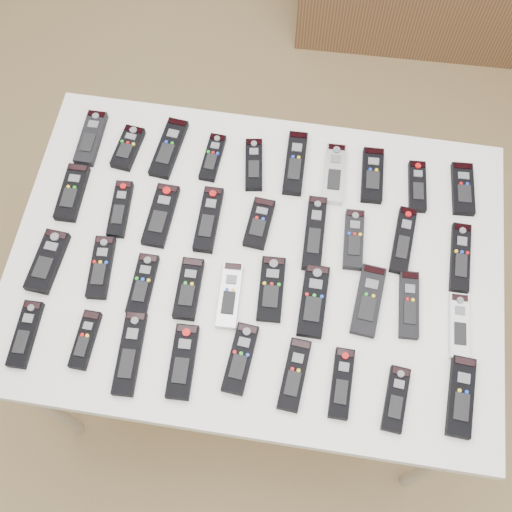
# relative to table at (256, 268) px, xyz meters

# --- Properties ---
(ground) EXTENTS (4.00, 4.00, 0.00)m
(ground) POSITION_rel_table_xyz_m (-0.08, -0.14, -0.72)
(ground) COLOR #967A4C
(ground) RESTS_ON ground
(room_shell) EXTENTS (4.04, 4.04, 2.72)m
(room_shell) POSITION_rel_table_xyz_m (-0.08, -0.14, 0.99)
(room_shell) COLOR silver
(room_shell) RESTS_ON ground
(table) EXTENTS (1.25, 0.88, 0.78)m
(table) POSITION_rel_table_xyz_m (0.00, 0.00, 0.00)
(table) COLOR white
(table) RESTS_ON ground
(remote_0) EXTENTS (0.05, 0.17, 0.02)m
(remote_0) POSITION_rel_table_xyz_m (-0.51, 0.29, 0.07)
(remote_0) COLOR black
(remote_0) RESTS_ON table
(remote_1) EXTENTS (0.07, 0.14, 0.02)m
(remote_1) POSITION_rel_table_xyz_m (-0.40, 0.27, 0.07)
(remote_1) COLOR black
(remote_1) RESTS_ON table
(remote_2) EXTENTS (0.08, 0.19, 0.02)m
(remote_2) POSITION_rel_table_xyz_m (-0.29, 0.29, 0.07)
(remote_2) COLOR black
(remote_2) RESTS_ON table
(remote_3) EXTENTS (0.05, 0.15, 0.02)m
(remote_3) POSITION_rel_table_xyz_m (-0.16, 0.28, 0.07)
(remote_3) COLOR black
(remote_3) RESTS_ON table
(remote_4) EXTENTS (0.07, 0.16, 0.02)m
(remote_4) POSITION_rel_table_xyz_m (-0.05, 0.27, 0.07)
(remote_4) COLOR black
(remote_4) RESTS_ON table
(remote_5) EXTENTS (0.06, 0.19, 0.02)m
(remote_5) POSITION_rel_table_xyz_m (0.06, 0.29, 0.07)
(remote_5) COLOR black
(remote_5) RESTS_ON table
(remote_6) EXTENTS (0.06, 0.18, 0.02)m
(remote_6) POSITION_rel_table_xyz_m (0.17, 0.28, 0.07)
(remote_6) COLOR #B7B7BC
(remote_6) RESTS_ON table
(remote_7) EXTENTS (0.06, 0.17, 0.02)m
(remote_7) POSITION_rel_table_xyz_m (0.27, 0.29, 0.07)
(remote_7) COLOR black
(remote_7) RESTS_ON table
(remote_8) EXTENTS (0.05, 0.15, 0.02)m
(remote_8) POSITION_rel_table_xyz_m (0.39, 0.27, 0.07)
(remote_8) COLOR black
(remote_8) RESTS_ON table
(remote_9) EXTENTS (0.07, 0.16, 0.02)m
(remote_9) POSITION_rel_table_xyz_m (0.51, 0.28, 0.07)
(remote_9) COLOR black
(remote_9) RESTS_ON table
(remote_10) EXTENTS (0.06, 0.17, 0.02)m
(remote_10) POSITION_rel_table_xyz_m (-0.51, 0.11, 0.07)
(remote_10) COLOR black
(remote_10) RESTS_ON table
(remote_11) EXTENTS (0.06, 0.16, 0.02)m
(remote_11) POSITION_rel_table_xyz_m (-0.37, 0.08, 0.07)
(remote_11) COLOR black
(remote_11) RESTS_ON table
(remote_12) EXTENTS (0.07, 0.18, 0.02)m
(remote_12) POSITION_rel_table_xyz_m (-0.26, 0.08, 0.07)
(remote_12) COLOR black
(remote_12) RESTS_ON table
(remote_13) EXTENTS (0.05, 0.18, 0.02)m
(remote_13) POSITION_rel_table_xyz_m (-0.14, 0.09, 0.07)
(remote_13) COLOR black
(remote_13) RESTS_ON table
(remote_14) EXTENTS (0.07, 0.14, 0.02)m
(remote_14) POSITION_rel_table_xyz_m (-0.01, 0.10, 0.07)
(remote_14) COLOR black
(remote_14) RESTS_ON table
(remote_15) EXTENTS (0.05, 0.21, 0.02)m
(remote_15) POSITION_rel_table_xyz_m (0.14, 0.09, 0.07)
(remote_15) COLOR black
(remote_15) RESTS_ON table
(remote_16) EXTENTS (0.06, 0.17, 0.02)m
(remote_16) POSITION_rel_table_xyz_m (0.24, 0.09, 0.07)
(remote_16) COLOR black
(remote_16) RESTS_ON table
(remote_17) EXTENTS (0.06, 0.19, 0.02)m
(remote_17) POSITION_rel_table_xyz_m (0.37, 0.11, 0.07)
(remote_17) COLOR black
(remote_17) RESTS_ON table
(remote_18) EXTENTS (0.05, 0.19, 0.02)m
(remote_18) POSITION_rel_table_xyz_m (0.51, 0.08, 0.07)
(remote_18) COLOR black
(remote_18) RESTS_ON table
(remote_19) EXTENTS (0.07, 0.17, 0.02)m
(remote_19) POSITION_rel_table_xyz_m (-0.52, -0.09, 0.07)
(remote_19) COLOR black
(remote_19) RESTS_ON table
(remote_20) EXTENTS (0.07, 0.17, 0.02)m
(remote_20) POSITION_rel_table_xyz_m (-0.38, -0.09, 0.07)
(remote_20) COLOR black
(remote_20) RESTS_ON table
(remote_21) EXTENTS (0.05, 0.16, 0.02)m
(remote_21) POSITION_rel_table_xyz_m (-0.27, -0.12, 0.07)
(remote_21) COLOR black
(remote_21) RESTS_ON table
(remote_22) EXTENTS (0.06, 0.16, 0.02)m
(remote_22) POSITION_rel_table_xyz_m (-0.15, -0.11, 0.07)
(remote_22) COLOR black
(remote_22) RESTS_ON table
(remote_23) EXTENTS (0.06, 0.17, 0.02)m
(remote_23) POSITION_rel_table_xyz_m (-0.05, -0.11, 0.07)
(remote_23) COLOR #B7B7BC
(remote_23) RESTS_ON table
(remote_24) EXTENTS (0.07, 0.17, 0.02)m
(remote_24) POSITION_rel_table_xyz_m (0.05, -0.08, 0.07)
(remote_24) COLOR black
(remote_24) RESTS_ON table
(remote_25) EXTENTS (0.06, 0.19, 0.02)m
(remote_25) POSITION_rel_table_xyz_m (0.16, -0.09, 0.07)
(remote_25) COLOR black
(remote_25) RESTS_ON table
(remote_26) EXTENTS (0.08, 0.19, 0.02)m
(remote_26) POSITION_rel_table_xyz_m (0.29, -0.07, 0.07)
(remote_26) COLOR black
(remote_26) RESTS_ON table
(remote_27) EXTENTS (0.05, 0.17, 0.02)m
(remote_27) POSITION_rel_table_xyz_m (0.39, -0.07, 0.07)
(remote_27) COLOR black
(remote_27) RESTS_ON table
(remote_28) EXTENTS (0.05, 0.16, 0.02)m
(remote_28) POSITION_rel_table_xyz_m (0.51, -0.10, 0.07)
(remote_28) COLOR silver
(remote_28) RESTS_ON table
(remote_29) EXTENTS (0.05, 0.17, 0.02)m
(remote_29) POSITION_rel_table_xyz_m (-0.52, -0.28, 0.07)
(remote_29) COLOR black
(remote_29) RESTS_ON table
(remote_30) EXTENTS (0.05, 0.14, 0.02)m
(remote_30) POSITION_rel_table_xyz_m (-0.37, -0.28, 0.07)
(remote_30) COLOR black
(remote_30) RESTS_ON table
(remote_31) EXTENTS (0.06, 0.21, 0.02)m
(remote_31) POSITION_rel_table_xyz_m (-0.26, -0.29, 0.07)
(remote_31) COLOR black
(remote_31) RESTS_ON table
(remote_32) EXTENTS (0.06, 0.18, 0.02)m
(remote_32) POSITION_rel_table_xyz_m (-0.13, -0.29, 0.07)
(remote_32) COLOR black
(remote_32) RESTS_ON table
(remote_33) EXTENTS (0.07, 0.17, 0.02)m
(remote_33) POSITION_rel_table_xyz_m (0.00, -0.27, 0.07)
(remote_33) COLOR black
(remote_33) RESTS_ON table
(remote_34) EXTENTS (0.06, 0.17, 0.02)m
(remote_34) POSITION_rel_table_xyz_m (0.13, -0.28, 0.07)
(remote_34) COLOR black
(remote_34) RESTS_ON table
(remote_35) EXTENTS (0.05, 0.16, 0.02)m
(remote_35) POSITION_rel_table_xyz_m (0.25, -0.29, 0.07)
(remote_35) COLOR black
(remote_35) RESTS_ON table
(remote_36) EXTENTS (0.06, 0.15, 0.02)m
(remote_36) POSITION_rel_table_xyz_m (0.37, -0.30, 0.07)
(remote_36) COLOR black
(remote_36) RESTS_ON table
(remote_37) EXTENTS (0.07, 0.19, 0.02)m
(remote_37) POSITION_rel_table_xyz_m (0.52, -0.28, 0.07)
(remote_37) COLOR black
(remote_37) RESTS_ON table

